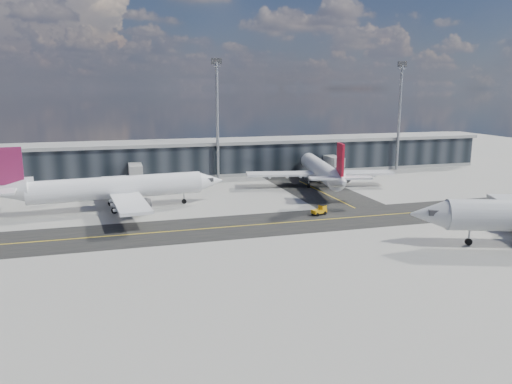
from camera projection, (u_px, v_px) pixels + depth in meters
ground at (281, 230)px, 78.48m from camera, size 300.00×300.00×0.00m
taxiway_lanes at (282, 212)px, 89.64m from camera, size 180.00×63.00×0.03m
terminal_concourse at (213, 158)px, 129.34m from camera, size 152.00×19.80×8.80m
floodlight_masts at (217, 115)px, 120.47m from camera, size 102.50×0.70×28.90m
airliner_af at (114, 188)px, 90.97m from camera, size 41.33×35.28×12.23m
airliner_redtail at (322, 170)px, 111.59m from camera, size 33.73×39.33×11.69m
baggage_tug at (320, 210)px, 87.83m from camera, size 2.95×2.10×1.68m
service_van at (316, 178)px, 119.43m from camera, size 5.70×6.12×1.60m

